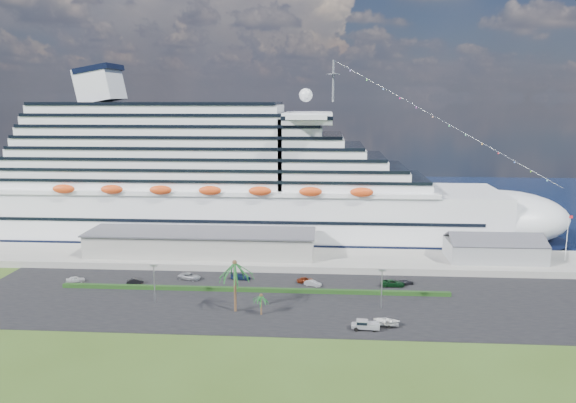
# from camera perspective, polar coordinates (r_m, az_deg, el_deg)

# --- Properties ---
(ground) EXTENTS (420.00, 420.00, 0.00)m
(ground) POSITION_cam_1_polar(r_m,az_deg,el_deg) (112.83, -0.56, -12.00)
(ground) COLOR #354D19
(ground) RESTS_ON ground
(asphalt_lot) EXTENTS (140.00, 38.00, 0.12)m
(asphalt_lot) POSITION_cam_1_polar(r_m,az_deg,el_deg) (123.02, -0.16, -10.02)
(asphalt_lot) COLOR black
(asphalt_lot) RESTS_ON ground
(wharf) EXTENTS (240.00, 20.00, 1.80)m
(wharf) POSITION_cam_1_polar(r_m,az_deg,el_deg) (150.24, 0.63, -5.86)
(wharf) COLOR gray
(wharf) RESTS_ON ground
(water) EXTENTS (420.00, 160.00, 0.02)m
(water) POSITION_cam_1_polar(r_m,az_deg,el_deg) (238.03, 1.86, 0.02)
(water) COLOR black
(water) RESTS_ON ground
(cruise_ship) EXTENTS (191.00, 38.00, 54.00)m
(cruise_ship) POSITION_cam_1_polar(r_m,az_deg,el_deg) (172.59, -6.06, 1.60)
(cruise_ship) COLOR silver
(cruise_ship) RESTS_ON ground
(terminal_building) EXTENTS (61.00, 15.00, 6.30)m
(terminal_building) POSITION_cam_1_polar(r_m,az_deg,el_deg) (152.56, -8.81, -4.13)
(terminal_building) COLOR gray
(terminal_building) RESTS_ON wharf
(port_shed) EXTENTS (24.00, 12.31, 7.37)m
(port_shed) POSITION_cam_1_polar(r_m,az_deg,el_deg) (155.39, 20.22, -4.63)
(port_shed) COLOR gray
(port_shed) RESTS_ON wharf
(flagpole) EXTENTS (1.08, 0.16, 12.00)m
(flagpole) POSITION_cam_1_polar(r_m,az_deg,el_deg) (160.53, 26.50, -3.20)
(flagpole) COLOR silver
(flagpole) RESTS_ON wharf
(hedge) EXTENTS (88.00, 1.10, 0.90)m
(hedge) POSITION_cam_1_polar(r_m,az_deg,el_deg) (128.30, -3.61, -8.93)
(hedge) COLOR black
(hedge) RESTS_ON asphalt_lot
(lamp_post_left) EXTENTS (1.60, 0.35, 8.27)m
(lamp_post_left) POSITION_cam_1_polar(r_m,az_deg,el_deg) (123.56, -13.44, -7.63)
(lamp_post_left) COLOR gray
(lamp_post_left) RESTS_ON asphalt_lot
(lamp_post_right) EXTENTS (1.60, 0.35, 8.27)m
(lamp_post_right) POSITION_cam_1_polar(r_m,az_deg,el_deg) (118.75, 9.51, -8.23)
(lamp_post_right) COLOR gray
(lamp_post_right) RESTS_ON asphalt_lot
(palm_tall) EXTENTS (8.82, 8.82, 11.13)m
(palm_tall) POSITION_cam_1_polar(r_m,az_deg,el_deg) (114.60, -5.44, -6.80)
(palm_tall) COLOR #47301E
(palm_tall) RESTS_ON ground
(palm_short) EXTENTS (3.53, 3.53, 4.56)m
(palm_short) POSITION_cam_1_polar(r_m,az_deg,el_deg) (114.23, -2.75, -9.75)
(palm_short) COLOR #47301E
(palm_short) RESTS_ON ground
(parked_car_0) EXTENTS (4.49, 3.17, 1.42)m
(parked_car_0) POSITION_cam_1_polar(r_m,az_deg,el_deg) (143.33, -20.80, -7.40)
(parked_car_0) COLOR silver
(parked_car_0) RESTS_ON asphalt_lot
(parked_car_1) EXTENTS (4.13, 2.55, 1.28)m
(parked_car_1) POSITION_cam_1_polar(r_m,az_deg,el_deg) (137.88, -15.27, -7.81)
(parked_car_1) COLOR black
(parked_car_1) RESTS_ON asphalt_lot
(parked_car_2) EXTENTS (5.88, 3.84, 1.51)m
(parked_car_2) POSITION_cam_1_polar(r_m,az_deg,el_deg) (138.22, -9.97, -7.50)
(parked_car_2) COLOR #9EA1A7
(parked_car_2) RESTS_ON asphalt_lot
(parked_car_3) EXTENTS (4.91, 2.25, 1.39)m
(parked_car_3) POSITION_cam_1_polar(r_m,az_deg,el_deg) (136.67, -4.84, -7.61)
(parked_car_3) COLOR #122041
(parked_car_3) RESTS_ON asphalt_lot
(parked_car_4) EXTENTS (4.29, 2.70, 1.36)m
(parked_car_4) POSITION_cam_1_polar(r_m,az_deg,el_deg) (134.03, 1.76, -7.95)
(parked_car_4) COLOR #66210D
(parked_car_4) RESTS_ON asphalt_lot
(parked_car_5) EXTENTS (4.23, 2.73, 1.32)m
(parked_car_5) POSITION_cam_1_polar(r_m,az_deg,el_deg) (131.64, 2.53, -8.31)
(parked_car_5) COLOR #94959A
(parked_car_5) RESTS_ON asphalt_lot
(parked_car_6) EXTENTS (5.57, 2.60, 1.54)m
(parked_car_6) POSITION_cam_1_polar(r_m,az_deg,el_deg) (133.58, 10.59, -8.15)
(parked_car_6) COLOR black
(parked_car_6) RESTS_ON asphalt_lot
(parked_car_7) EXTENTS (4.62, 3.19, 1.24)m
(parked_car_7) POSITION_cam_1_polar(r_m,az_deg,el_deg) (135.39, 11.80, -8.01)
(parked_car_7) COLOR black
(parked_car_7) RESTS_ON asphalt_lot
(pickup_truck) EXTENTS (5.39, 2.32, 1.86)m
(pickup_truck) POSITION_cam_1_polar(r_m,az_deg,el_deg) (109.01, 7.83, -12.29)
(pickup_truck) COLOR black
(pickup_truck) RESTS_ON asphalt_lot
(boat_trailer) EXTENTS (5.87, 4.01, 1.66)m
(boat_trailer) POSITION_cam_1_polar(r_m,az_deg,el_deg) (110.97, 9.98, -11.88)
(boat_trailer) COLOR gray
(boat_trailer) RESTS_ON asphalt_lot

